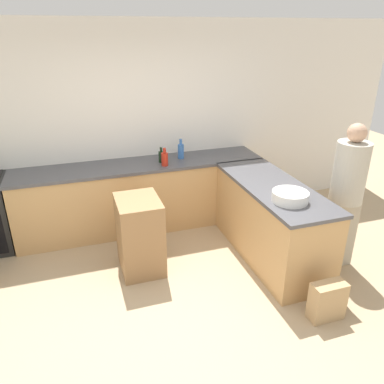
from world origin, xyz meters
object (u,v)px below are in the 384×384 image
island_table (140,235)px  wine_bottle_dark (161,156)px  water_bottle_blue (181,151)px  mixing_bowl (290,197)px  person_at_peninsula (346,193)px  hot_sauce_bottle (165,159)px  paper_bag (327,301)px

island_table → wine_bottle_dark: 1.22m
water_bottle_blue → wine_bottle_dark: (-0.30, -0.08, -0.03)m
island_table → mixing_bowl: bearing=-24.2°
water_bottle_blue → person_at_peninsula: bearing=-49.6°
water_bottle_blue → hot_sauce_bottle: size_ratio=1.14×
wine_bottle_dark → mixing_bowl: bearing=-59.4°
hot_sauce_bottle → water_bottle_blue: bearing=38.0°
island_table → water_bottle_blue: bearing=52.4°
water_bottle_blue → hot_sauce_bottle: bearing=-142.0°
island_table → water_bottle_blue: 1.44m
hot_sauce_bottle → mixing_bowl: bearing=-57.3°
mixing_bowl → person_at_peninsula: bearing=3.4°
island_table → paper_bag: 2.06m
wine_bottle_dark → person_at_peninsula: (1.70, -1.57, -0.10)m
mixing_bowl → water_bottle_blue: (-0.66, 1.70, 0.05)m
mixing_bowl → water_bottle_blue: bearing=111.3°
island_table → mixing_bowl: (1.46, -0.66, 0.55)m
mixing_bowl → water_bottle_blue: 1.82m
wine_bottle_dark → hot_sauce_bottle: bearing=-85.5°
water_bottle_blue → person_at_peninsula: size_ratio=0.16×
mixing_bowl → paper_bag: 1.06m
water_bottle_blue → mixing_bowl: bearing=-68.7°
island_table → person_at_peninsula: 2.34m
wine_bottle_dark → water_bottle_blue: bearing=15.5°
water_bottle_blue → island_table: bearing=-127.6°
island_table → hot_sauce_bottle: bearing=57.7°
water_bottle_blue → paper_bag: 2.65m
island_table → paper_bag: island_table is taller
island_table → wine_bottle_dark: size_ratio=4.26×
mixing_bowl → hot_sauce_bottle: (-0.95, 1.47, 0.04)m
mixing_bowl → paper_bag: size_ratio=0.95×
hot_sauce_bottle → paper_bag: (1.00, -2.19, -0.83)m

